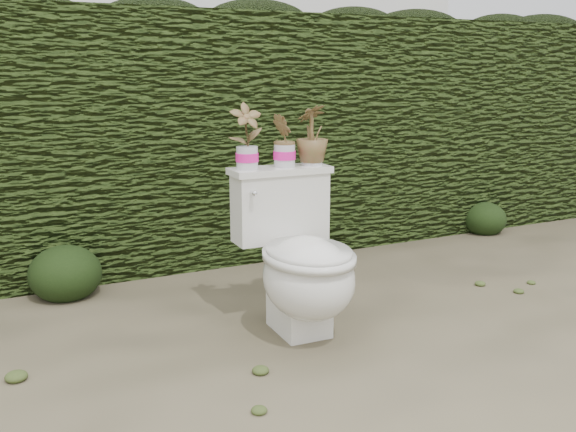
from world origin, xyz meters
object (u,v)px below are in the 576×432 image
toilet (301,262)px  potted_plant_right (312,137)px  potted_plant_left (247,138)px  potted_plant_center (284,142)px

toilet → potted_plant_right: potted_plant_right is taller
toilet → potted_plant_left: potted_plant_left is taller
toilet → potted_plant_left: bearing=125.8°
potted_plant_center → potted_plant_right: (0.15, -0.00, 0.02)m
potted_plant_center → toilet: bearing=16.2°
potted_plant_center → potted_plant_right: bearing=111.9°
potted_plant_left → potted_plant_right: size_ratio=1.06×
potted_plant_right → potted_plant_center: bearing=-27.0°
potted_plant_left → potted_plant_center: (0.20, -0.01, -0.03)m
potted_plant_left → potted_plant_center: bearing=-0.2°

